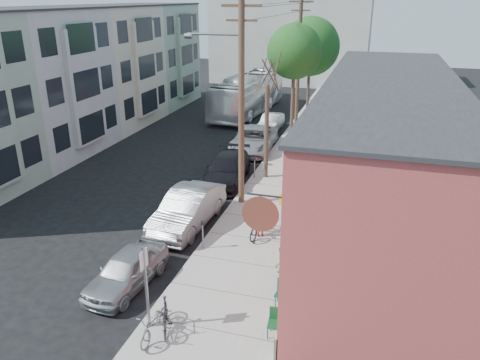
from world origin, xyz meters
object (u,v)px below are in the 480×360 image
(tree_leafy_mid, at_px, (295,52))
(car_4, at_px, (271,122))
(car_3, at_px, (254,139))
(patio_chair_b, at_px, (275,324))
(tree_leafy_far, at_px, (310,47))
(car_0, at_px, (127,270))
(parked_bike_a, at_px, (165,316))
(bus, at_px, (248,94))
(tree_bare, at_px, (267,132))
(parked_bike_b, at_px, (155,323))
(parking_meter_far, at_px, (255,164))
(patio_chair_a, at_px, (283,294))
(sign_post, at_px, (146,280))
(parking_meter_near, at_px, (203,230))
(car_2, at_px, (226,169))
(patron_grey, at_px, (290,266))
(patron_green, at_px, (282,268))
(car_1, at_px, (188,209))
(utility_pole_near, at_px, (240,97))
(cyclist, at_px, (260,220))

(tree_leafy_mid, xyz_separation_m, car_4, (-2.00, 2.30, -5.60))
(car_3, bearing_deg, patio_chair_b, -77.10)
(tree_leafy_far, height_order, car_3, tree_leafy_far)
(car_0, relative_size, car_4, 1.00)
(tree_leafy_far, bearing_deg, parked_bike_a, -89.82)
(car_3, height_order, bus, bus)
(tree_bare, distance_m, parked_bike_b, 14.19)
(parking_meter_far, bearing_deg, car_3, 105.27)
(parked_bike_a, bearing_deg, patio_chair_a, 11.14)
(sign_post, bearing_deg, car_4, 93.72)
(sign_post, xyz_separation_m, parking_meter_near, (-0.10, 5.01, -0.85))
(car_2, height_order, car_4, car_2)
(parked_bike_a, distance_m, car_0, 3.06)
(tree_leafy_mid, distance_m, tree_leafy_far, 7.43)
(car_4, bearing_deg, patron_grey, -75.21)
(sign_post, relative_size, patron_green, 1.72)
(tree_leafy_mid, distance_m, patio_chair_a, 20.39)
(parking_meter_near, bearing_deg, car_0, -119.67)
(car_1, relative_size, car_2, 0.98)
(patio_chair_b, bearing_deg, bus, 102.09)
(tree_leafy_far, bearing_deg, car_0, -94.85)
(car_2, bearing_deg, parking_meter_far, 17.57)
(parking_meter_near, relative_size, car_3, 0.22)
(tree_bare, bearing_deg, patio_chair_a, -73.91)
(patio_chair_b, distance_m, car_3, 18.68)
(sign_post, xyz_separation_m, bus, (-4.81, 28.91, -0.16))
(car_4, bearing_deg, tree_leafy_far, 68.85)
(parked_bike_b, bearing_deg, car_4, 95.03)
(tree_leafy_far, bearing_deg, car_4, -111.35)
(car_3, bearing_deg, car_1, -93.90)
(tree_leafy_far, xyz_separation_m, car_3, (-2.00, -10.39, -5.09))
(parking_meter_near, relative_size, patio_chair_a, 1.41)
(parking_meter_near, xyz_separation_m, patio_chair_a, (3.86, -2.81, -0.39))
(patio_chair_b, relative_size, car_2, 0.17)
(parked_bike_b, xyz_separation_m, bus, (-5.19, 29.28, 1.05))
(patron_grey, distance_m, bus, 26.83)
(parked_bike_b, bearing_deg, patio_chair_b, 16.98)
(tree_bare, height_order, car_4, tree_bare)
(bus, bearing_deg, patron_grey, -66.63)
(patio_chair_b, distance_m, car_0, 5.83)
(patio_chair_a, xyz_separation_m, car_0, (-5.60, -0.25, 0.07))
(utility_pole_near, distance_m, tree_leafy_mid, 11.64)
(tree_leafy_far, xyz_separation_m, parked_bike_b, (-0.07, -29.29, -5.26))
(parking_meter_near, bearing_deg, utility_pole_near, 88.36)
(parked_bike_b, relative_size, car_3, 0.32)
(cyclist, relative_size, car_2, 0.28)
(parking_meter_far, relative_size, patron_grey, 0.84)
(patron_grey, bearing_deg, patio_chair_b, 20.27)
(patron_grey, bearing_deg, utility_pole_near, -131.95)
(patio_chair_b, bearing_deg, parked_bike_b, -168.43)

